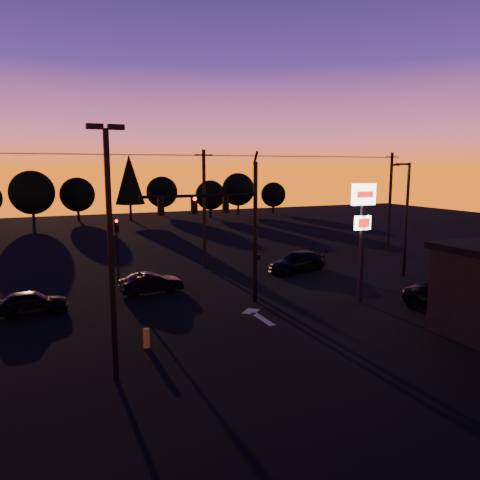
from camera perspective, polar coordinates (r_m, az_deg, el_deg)
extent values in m
plane|color=black|center=(23.26, 2.77, -10.47)|extent=(120.00, 120.00, 0.00)
cube|color=beige|center=(24.31, 2.77, -9.59)|extent=(0.35, 2.20, 0.01)
cube|color=beige|center=(25.51, 1.35, -8.68)|extent=(1.20, 1.20, 0.01)
cylinder|color=black|center=(26.45, 1.87, 0.83)|extent=(0.24, 0.24, 8.00)
cylinder|color=black|center=(26.20, 1.91, 9.96)|extent=(0.14, 0.52, 0.76)
cylinder|color=black|center=(25.00, -4.87, 5.40)|extent=(6.50, 0.16, 0.16)
cube|color=black|center=(25.54, -1.77, 4.38)|extent=(0.32, 0.22, 0.95)
sphere|color=black|center=(25.40, -1.66, 5.15)|extent=(0.18, 0.18, 0.18)
sphere|color=black|center=(25.42, -1.66, 4.47)|extent=(0.18, 0.18, 0.18)
sphere|color=black|center=(25.44, -1.65, 3.80)|extent=(0.18, 0.18, 0.18)
cube|color=black|center=(24.92, -5.61, 4.23)|extent=(0.32, 0.22, 0.95)
sphere|color=#FF0705|center=(24.77, -5.53, 5.02)|extent=(0.18, 0.18, 0.18)
sphere|color=black|center=(24.80, -5.52, 4.32)|extent=(0.18, 0.18, 0.18)
sphere|color=black|center=(24.82, -5.51, 3.63)|extent=(0.18, 0.18, 0.18)
cube|color=black|center=(24.42, -9.64, 4.05)|extent=(0.32, 0.22, 0.95)
sphere|color=black|center=(24.27, -9.58, 4.85)|extent=(0.18, 0.18, 0.18)
sphere|color=black|center=(24.29, -9.56, 4.15)|extent=(0.18, 0.18, 0.18)
sphere|color=black|center=(24.32, -9.54, 3.44)|extent=(0.18, 0.18, 0.18)
cube|color=black|center=(26.76, 2.20, -2.12)|extent=(0.22, 0.18, 0.28)
cylinder|color=black|center=(32.03, -14.69, -2.03)|extent=(0.14, 0.14, 3.60)
cube|color=black|center=(31.70, -14.84, 1.70)|extent=(0.30, 0.20, 0.90)
sphere|color=#FF0705|center=(31.55, -14.83, 2.25)|extent=(0.18, 0.18, 0.18)
sphere|color=black|center=(31.58, -14.81, 1.75)|extent=(0.18, 0.18, 0.18)
sphere|color=black|center=(31.62, -14.79, 1.24)|extent=(0.18, 0.18, 0.18)
cube|color=black|center=(17.07, -15.44, -2.27)|extent=(0.18, 0.18, 9.00)
cube|color=black|center=(16.77, -17.31, 13.09)|extent=(0.55, 0.30, 0.18)
cube|color=black|center=(16.87, -14.89, 13.16)|extent=(0.55, 0.30, 0.18)
cube|color=black|center=(27.39, 14.60, -0.87)|extent=(0.22, 0.22, 6.40)
cube|color=white|center=(27.05, 14.85, 5.40)|extent=(1.50, 0.25, 1.20)
cube|color=red|center=(26.94, 15.04, 5.38)|extent=(1.10, 0.02, 0.35)
cube|color=white|center=(27.19, 14.72, 2.04)|extent=(1.00, 0.22, 0.80)
cube|color=red|center=(27.09, 14.89, 2.01)|extent=(0.75, 0.02, 0.50)
cylinder|color=black|center=(34.83, 19.62, 2.27)|extent=(0.20, 0.20, 8.00)
cylinder|color=black|center=(34.22, 19.23, 8.73)|extent=(1.20, 0.14, 0.14)
cube|color=black|center=(33.82, 18.47, 8.68)|extent=(0.50, 0.22, 0.14)
plane|color=#FFB759|center=(33.82, 18.46, 8.55)|extent=(0.35, 0.35, 0.00)
cylinder|color=black|center=(35.78, -4.37, 3.72)|extent=(0.26, 0.26, 9.00)
cube|color=black|center=(35.64, -4.45, 10.30)|extent=(1.40, 0.10, 0.10)
cylinder|color=black|center=(45.07, 17.81, 4.39)|extent=(0.26, 0.26, 9.00)
cube|color=black|center=(44.96, 18.06, 9.60)|extent=(1.40, 0.10, 0.10)
cylinder|color=black|center=(33.13, -19.16, 9.87)|extent=(18.00, 0.02, 0.02)
cylinder|color=black|center=(33.73, -19.25, 9.92)|extent=(18.00, 0.02, 0.02)
cylinder|color=black|center=(34.33, -19.33, 9.81)|extent=(18.00, 0.02, 0.02)
cylinder|color=black|center=(39.05, 8.60, 10.03)|extent=(18.00, 0.02, 0.02)
cylinder|color=black|center=(39.56, 8.13, 10.10)|extent=(18.00, 0.02, 0.02)
cylinder|color=black|center=(40.07, 7.67, 10.02)|extent=(18.00, 0.02, 0.02)
cube|color=black|center=(25.60, 24.97, -6.22)|extent=(2.20, 0.05, 1.60)
cylinder|color=gold|center=(20.96, -11.35, -11.64)|extent=(0.28, 0.28, 0.84)
cylinder|color=black|center=(67.94, -23.84, 2.36)|extent=(0.36, 0.36, 1.75)
sphere|color=black|center=(67.68, -24.03, 5.31)|extent=(5.77, 5.78, 5.78)
cylinder|color=black|center=(72.17, -19.09, 2.87)|extent=(0.36, 0.36, 1.50)
sphere|color=black|center=(71.95, -19.21, 5.25)|extent=(4.95, 4.95, 4.95)
cylinder|color=black|center=(70.10, -13.18, 3.32)|extent=(0.36, 0.36, 2.38)
cone|color=black|center=(69.82, -13.32, 7.21)|extent=(4.18, 4.18, 7.12)
cylinder|color=black|center=(76.29, -9.44, 3.54)|extent=(0.36, 0.36, 1.50)
sphere|color=black|center=(76.08, -9.50, 5.79)|extent=(4.95, 4.95, 4.95)
cylinder|color=black|center=(72.37, -3.63, 3.31)|extent=(0.36, 0.36, 1.38)
sphere|color=black|center=(72.15, -3.65, 5.48)|extent=(4.54, 4.54, 4.54)
cylinder|color=black|center=(77.36, -0.22, 3.78)|extent=(0.36, 0.36, 1.62)
sphere|color=black|center=(77.14, -0.22, 6.19)|extent=(5.36, 5.36, 5.36)
cylinder|color=black|center=(79.08, 4.06, 3.73)|extent=(0.36, 0.36, 1.25)
sphere|color=black|center=(78.89, 4.08, 5.54)|extent=(4.12, 4.12, 4.12)
imported|color=black|center=(27.25, -24.14, -6.94)|extent=(3.79, 1.63, 1.28)
imported|color=black|center=(29.49, -10.75, -5.15)|extent=(3.87, 1.49, 1.26)
imported|color=black|center=(35.17, 7.03, -2.65)|extent=(5.26, 3.20, 1.43)
imported|color=black|center=(27.46, 24.98, -6.63)|extent=(3.87, 5.89, 1.51)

